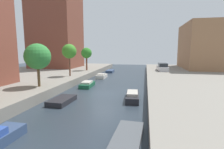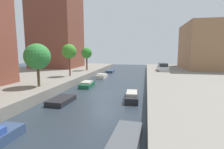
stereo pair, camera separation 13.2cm
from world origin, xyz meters
name	(u,v)px [view 1 (the left image)]	position (x,y,z in m)	size (l,w,h in m)	color
ground_plane	(103,94)	(0.00, 0.00, 0.00)	(84.00, 84.00, 0.00)	#28333D
apartment_tower_far	(55,11)	(-16.00, 19.45, 14.04)	(10.00, 9.45, 26.09)	brown
low_block_right	(207,46)	(18.00, 23.07, 5.92)	(10.00, 13.79, 9.84)	#9E704C
street_tree_2	(38,57)	(-6.91, -1.74, 4.31)	(2.83, 2.83, 4.75)	brown
street_tree_3	(69,52)	(-6.91, 6.36, 4.81)	(2.23, 2.23, 4.97)	brown
street_tree_4	(86,53)	(-6.91, 14.30, 4.41)	(2.11, 2.11, 4.52)	brown
parked_car	(163,67)	(8.05, 16.49, 1.64)	(2.01, 4.80, 1.53)	#B7B7BC
moored_boat_left_2	(62,101)	(-3.05, -4.03, 0.24)	(1.83, 3.17, 0.48)	#232328
moored_boat_left_3	(87,84)	(-3.13, 3.60, 0.33)	(1.61, 3.64, 0.76)	#195638
moored_boat_left_4	(102,76)	(-3.06, 11.24, 0.37)	(1.52, 3.10, 0.83)	beige
moored_boat_left_5	(110,71)	(-3.25, 19.92, 0.25)	(1.66, 3.60, 0.49)	#33476B
moored_boat_right_1	(126,142)	(3.82, -10.39, 0.22)	(1.74, 4.65, 0.45)	#4C5156
moored_boat_right_2	(133,96)	(3.50, -1.65, 0.38)	(1.45, 3.94, 0.87)	#232328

